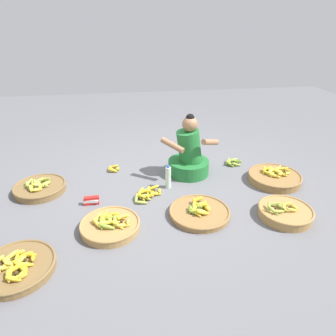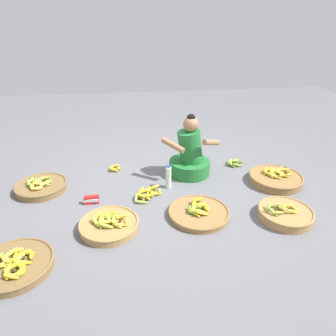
% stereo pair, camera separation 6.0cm
% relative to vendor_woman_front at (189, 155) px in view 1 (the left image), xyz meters
% --- Properties ---
extents(ground_plane, '(10.00, 10.00, 0.00)m').
position_rel_vendor_woman_front_xyz_m(ground_plane, '(-0.34, -0.30, -0.25)').
color(ground_plane, slate).
extents(vendor_woman_front, '(0.75, 0.52, 0.79)m').
position_rel_vendor_woman_front_xyz_m(vendor_woman_front, '(0.00, 0.00, 0.00)').
color(vendor_woman_front, '#237233').
rests_on(vendor_woman_front, ground).
extents(banana_basket_back_right, '(0.57, 0.57, 0.15)m').
position_rel_vendor_woman_front_xyz_m(banana_basket_back_right, '(-0.98, -1.02, -0.20)').
color(banana_basket_back_right, '#A87F47').
rests_on(banana_basket_back_right, ground).
extents(banana_basket_mid_left, '(0.54, 0.54, 0.16)m').
position_rel_vendor_woman_front_xyz_m(banana_basket_mid_left, '(0.77, -1.08, -0.20)').
color(banana_basket_mid_left, '#A87F47').
rests_on(banana_basket_mid_left, ground).
extents(banana_basket_front_left, '(0.59, 0.59, 0.16)m').
position_rel_vendor_woman_front_xyz_m(banana_basket_front_left, '(-1.80, -0.19, -0.20)').
color(banana_basket_front_left, brown).
rests_on(banana_basket_front_left, ground).
extents(banana_basket_near_bicycle, '(0.63, 0.63, 0.14)m').
position_rel_vendor_woman_front_xyz_m(banana_basket_near_bicycle, '(-0.08, -0.92, -0.22)').
color(banana_basket_near_bicycle, olive).
rests_on(banana_basket_near_bicycle, ground).
extents(banana_basket_mid_right, '(0.61, 0.61, 0.14)m').
position_rel_vendor_woman_front_xyz_m(banana_basket_mid_right, '(-1.71, -1.45, -0.21)').
color(banana_basket_mid_right, brown).
rests_on(banana_basket_mid_right, ground).
extents(banana_basket_front_center, '(0.64, 0.64, 0.17)m').
position_rel_vendor_woman_front_xyz_m(banana_basket_front_center, '(1.00, -0.37, -0.20)').
color(banana_basket_front_center, olive).
rests_on(banana_basket_front_center, ground).
extents(loose_bananas_back_center, '(0.24, 0.22, 0.09)m').
position_rel_vendor_woman_front_xyz_m(loose_bananas_back_center, '(0.66, 0.17, -0.22)').
color(loose_bananas_back_center, '#8CAD38').
rests_on(loose_bananas_back_center, ground).
extents(loose_bananas_front_right, '(0.34, 0.32, 0.10)m').
position_rel_vendor_woman_front_xyz_m(loose_bananas_front_right, '(-0.57, -0.48, -0.22)').
color(loose_bananas_front_right, gold).
rests_on(loose_bananas_front_right, ground).
extents(loose_bananas_near_vendor, '(0.17, 0.16, 0.08)m').
position_rel_vendor_woman_front_xyz_m(loose_bananas_near_vendor, '(-0.96, 0.22, -0.22)').
color(loose_bananas_near_vendor, gold).
rests_on(loose_bananas_near_vendor, ground).
extents(water_bottle, '(0.07, 0.07, 0.29)m').
position_rel_vendor_woman_front_xyz_m(water_bottle, '(-0.31, -0.32, -0.12)').
color(water_bottle, silver).
rests_on(water_bottle, ground).
extents(packet_carton_stack, '(0.18, 0.07, 0.09)m').
position_rel_vendor_woman_front_xyz_m(packet_carton_stack, '(-1.19, -0.55, -0.21)').
color(packet_carton_stack, red).
rests_on(packet_carton_stack, ground).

